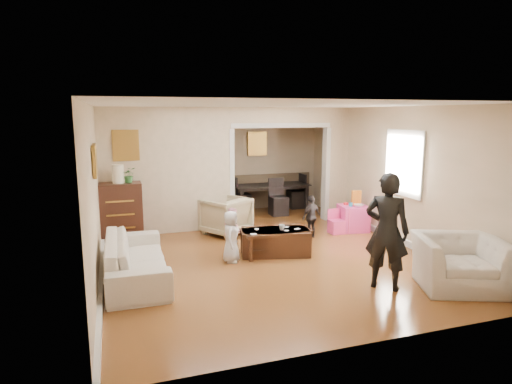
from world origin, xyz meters
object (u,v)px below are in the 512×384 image
object	(u,v)px
coffee_cup	(282,227)
armchair_front	(459,263)
sofa	(136,258)
child_kneel_a	(231,237)
child_kneel_b	(233,230)
cyan_cup	(351,205)
child_toddler	(311,217)
coffee_table	(275,242)
play_table	(353,218)
adult_person	(387,231)
table_lamp	(118,174)
dining_table	(269,197)
dresser	(120,212)
armchair_back	(226,216)

from	to	relation	value
coffee_cup	armchair_front	bearing A→B (deg)	-49.95
sofa	child_kneel_a	distance (m)	1.59
sofa	child_kneel_b	world-z (taller)	child_kneel_b
child_kneel_b	child_kneel_a	bearing A→B (deg)	156.05
cyan_cup	child_kneel_b	distance (m)	2.83
armchair_front	child_toddler	distance (m)	3.12
sofa	coffee_table	size ratio (longest dim) A/B	1.85
armchair_front	play_table	size ratio (longest dim) A/B	2.01
coffee_cup	adult_person	distance (m)	2.09
sofa	play_table	xyz separation A→B (m)	(4.56, 1.43, -0.05)
sofa	play_table	bearing A→B (deg)	-71.60
sofa	table_lamp	bearing A→B (deg)	5.40
armchair_front	dining_table	size ratio (longest dim) A/B	0.59
sofa	cyan_cup	world-z (taller)	sofa
sofa	coffee_cup	distance (m)	2.54
dresser	table_lamp	size ratio (longest dim) A/B	3.18
sofa	adult_person	bearing A→B (deg)	-113.00
child_kneel_b	child_toddler	size ratio (longest dim) A/B	0.95
coffee_cup	child_kneel_a	world-z (taller)	child_kneel_a
play_table	adult_person	distance (m)	3.21
play_table	dining_table	size ratio (longest dim) A/B	0.29
armchair_back	adult_person	world-z (taller)	adult_person
play_table	cyan_cup	bearing A→B (deg)	-153.43
child_toddler	cyan_cup	bearing A→B (deg)	165.09
dresser	table_lamp	bearing A→B (deg)	0.00
armchair_back	dresser	distance (m)	2.08
dresser	coffee_table	bearing A→B (deg)	-33.94
table_lamp	play_table	size ratio (longest dim) A/B	0.64
play_table	dining_table	distance (m)	2.69
sofa	play_table	world-z (taller)	sofa
armchair_back	dining_table	distance (m)	2.54
coffee_table	armchair_front	bearing A→B (deg)	-49.09
dresser	table_lamp	xyz separation A→B (m)	(0.00, 0.00, 0.75)
play_table	cyan_cup	world-z (taller)	cyan_cup
armchair_back	coffee_table	bearing A→B (deg)	75.91
armchair_front	child_kneel_a	bearing A→B (deg)	164.25
child_kneel_b	armchair_back	bearing A→B (deg)	-14.21
sofa	child_toddler	distance (m)	3.66
table_lamp	play_table	xyz separation A→B (m)	(4.72, -0.75, -1.06)
sofa	dresser	xyz separation A→B (m)	(-0.17, 2.17, 0.25)
coffee_table	dining_table	world-z (taller)	dining_table
play_table	child_kneel_b	bearing A→B (deg)	-166.44
child_toddler	adult_person	bearing A→B (deg)	62.06
cyan_cup	dining_table	xyz separation A→B (m)	(-0.89, 2.55, -0.24)
coffee_cup	cyan_cup	size ratio (longest dim) A/B	1.27
adult_person	child_kneel_a	xyz separation A→B (m)	(-1.79, 1.78, -0.40)
armchair_front	child_kneel_a	world-z (taller)	child_kneel_a
armchair_back	cyan_cup	size ratio (longest dim) A/B	10.59
sofa	child_toddler	world-z (taller)	child_toddler
armchair_back	armchair_front	world-z (taller)	armchair_back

